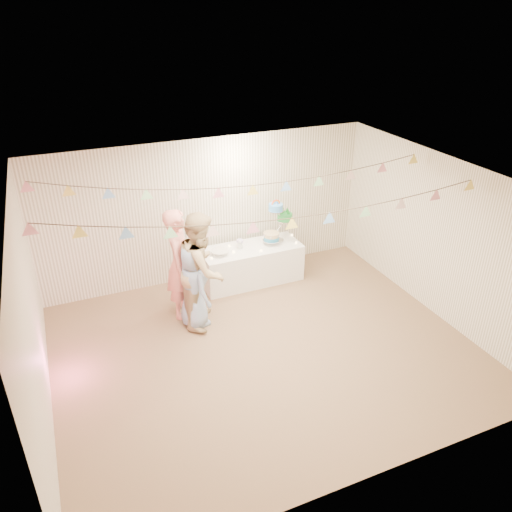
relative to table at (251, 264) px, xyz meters
name	(u,v)px	position (x,y,z in m)	size (l,w,h in m)	color
floor	(265,349)	(-0.60, -1.98, -0.34)	(6.00, 6.00, 0.00)	brown
ceiling	(266,184)	(-0.60, -1.98, 2.26)	(6.00, 6.00, 0.00)	beige
back_wall	(208,210)	(-0.60, 0.52, 0.96)	(6.00, 6.00, 0.00)	white
front_wall	(371,390)	(-0.60, -4.48, 0.96)	(6.00, 6.00, 0.00)	white
left_wall	(31,323)	(-3.60, -1.98, 0.96)	(5.00, 5.00, 0.00)	white
right_wall	(438,237)	(2.40, -1.98, 0.96)	(5.00, 5.00, 0.00)	white
table	(251,264)	(0.00, 0.00, 0.00)	(1.82, 0.73, 0.68)	white
cake_stand	(278,218)	(0.55, 0.05, 0.79)	(0.69, 0.41, 0.77)	silver
cake_bottom	(271,236)	(0.40, -0.01, 0.49)	(0.31, 0.31, 0.15)	teal
cake_middle	(285,217)	(0.73, 0.14, 0.76)	(0.27, 0.27, 0.22)	#1F8E34
cake_top_tier	(276,207)	(0.49, 0.02, 1.03)	(0.25, 0.25, 0.19)	#4996E6
platter	(220,251)	(-0.61, -0.05, 0.42)	(0.31, 0.31, 0.02)	white
posy	(240,240)	(-0.19, 0.05, 0.50)	(0.15, 0.15, 0.18)	white
person_adult_a	(180,263)	(-1.44, -0.54, 0.58)	(0.67, 0.44, 1.85)	#F58C80
person_adult_b	(202,269)	(-1.19, -0.88, 0.60)	(0.91, 0.71, 1.88)	tan
person_child	(194,286)	(-1.35, -0.93, 0.36)	(0.68, 0.44, 1.40)	#8DA1C7
bunting_back	(235,177)	(-0.60, -0.88, 2.01)	(5.60, 1.10, 0.40)	pink
bunting_front	(273,210)	(-0.60, -2.18, 1.98)	(5.60, 0.90, 0.36)	#72A5E5
tealight_0	(211,258)	(-0.80, -0.15, 0.36)	(0.04, 0.04, 0.03)	#FFD88C
tealight_1	(229,246)	(-0.35, 0.18, 0.36)	(0.04, 0.04, 0.03)	#FFD88C
tealight_2	(261,251)	(0.10, -0.22, 0.36)	(0.04, 0.04, 0.03)	#FFD88C
tealight_3	(264,238)	(0.35, 0.22, 0.36)	(0.04, 0.04, 0.03)	#FFD88C
tealight_4	(296,243)	(0.82, -0.18, 0.36)	(0.04, 0.04, 0.03)	#FFD88C
tealight_5	(292,235)	(0.90, 0.15, 0.36)	(0.04, 0.04, 0.03)	#FFD88C
tealight_6	(234,252)	(-0.36, -0.07, 0.36)	(0.04, 0.04, 0.03)	#FFD88C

